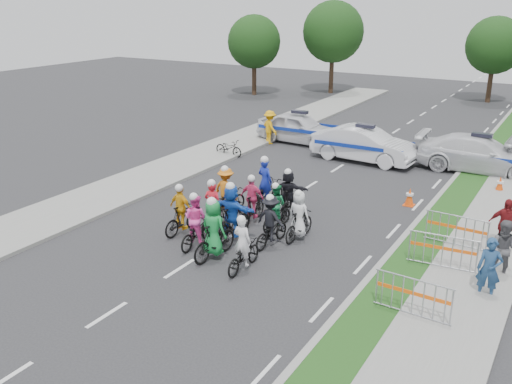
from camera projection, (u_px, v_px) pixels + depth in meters
The scene contains 34 objects.
ground at pixel (180, 269), 16.90m from camera, with size 90.00×90.00×0.00m, color #28282B.
curb_right at pixel (399, 243), 18.51m from camera, with size 0.20×60.00×0.12m, color gray.
grass_strip at pixel (421, 248), 18.18m from camera, with size 1.20×60.00×0.11m, color #244817.
sidewalk_right at pixel (480, 260), 17.31m from camera, with size 2.40×60.00×0.13m, color gray.
sidewalk_left at pixel (130, 186), 24.06m from camera, with size 3.00×60.00×0.13m, color gray.
rider_0 at pixel (243, 252), 16.64m from camera, with size 0.63×1.73×1.76m.
rider_1 at pixel (214, 235), 17.33m from camera, with size 0.89×1.96×2.02m.
rider_2 at pixel (196, 226), 18.21m from camera, with size 0.80×1.84×1.85m.
rider_3 at pixel (182, 214), 19.17m from camera, with size 0.93×1.74×1.80m.
rider_4 at pixel (271, 225), 18.28m from camera, with size 1.02×1.78×1.77m.
rider_5 at pixel (232, 216), 18.65m from camera, with size 1.65×1.96×2.02m.
rider_6 at pixel (214, 215), 19.31m from camera, with size 0.92×1.96×1.92m.
rider_7 at pixel (299, 220), 18.71m from camera, with size 0.77×1.70×1.76m.
rider_8 at pixel (276, 211), 19.65m from camera, with size 0.75×1.70×1.69m.
rider_9 at pixel (253, 204), 20.16m from camera, with size 0.92×1.72×1.79m.
rider_10 at pixel (226, 196), 20.85m from camera, with size 1.15×1.95×1.90m.
rider_11 at pixel (288, 195), 20.81m from camera, with size 1.49×1.77×1.80m.
rider_12 at pixel (265, 190), 21.62m from camera, with size 1.08×2.10×2.04m.
police_car_0 at pixel (299, 128), 31.12m from camera, with size 1.91×4.74×1.61m, color silver.
police_car_1 at pixel (364, 144), 27.59m from camera, with size 1.77×5.07×1.67m, color silver.
police_car_2 at pixel (480, 154), 25.98m from camera, with size 2.28×5.62×1.63m, color silver.
spectator_0 at pixel (489, 269), 14.98m from camera, with size 0.63×0.41×1.73m, color navy.
spectator_1 at pixel (505, 251), 16.02m from camera, with size 0.86×0.67×1.77m, color #525256.
spectator_2 at pixel (505, 225), 17.87m from camera, with size 1.01×0.42×1.72m, color maroon.
marshal_hiviz at pixel (270, 127), 30.85m from camera, with size 1.17×0.67×1.82m, color #E59E0C.
barrier_0 at pixel (413, 299), 14.11m from camera, with size 2.00×0.50×1.12m, color #A5A8AD, non-canonical shape.
barrier_1 at pixel (442, 253), 16.62m from camera, with size 2.00×0.50×1.12m, color #A5A8AD, non-canonical shape.
barrier_2 at pixel (456, 232), 18.09m from camera, with size 2.00×0.50×1.12m, color #A5A8AD, non-canonical shape.
cone_0 at pixel (410, 197), 21.88m from camera, with size 0.40×0.40×0.70m.
cone_1 at pixel (500, 185), 23.30m from camera, with size 0.40×0.40×0.70m.
parked_bike at pixel (229, 148), 28.62m from camera, with size 0.56×1.60×0.84m, color black.
tree_0 at pixel (254, 42), 45.04m from camera, with size 4.20×4.20×6.30m.
tree_3 at pixel (333, 32), 45.68m from camera, with size 4.90×4.90×7.35m.
tree_4 at pixel (495, 45), 41.79m from camera, with size 4.20×4.20×6.30m.
Camera 1 is at (9.67, -11.97, 7.68)m, focal length 40.00 mm.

